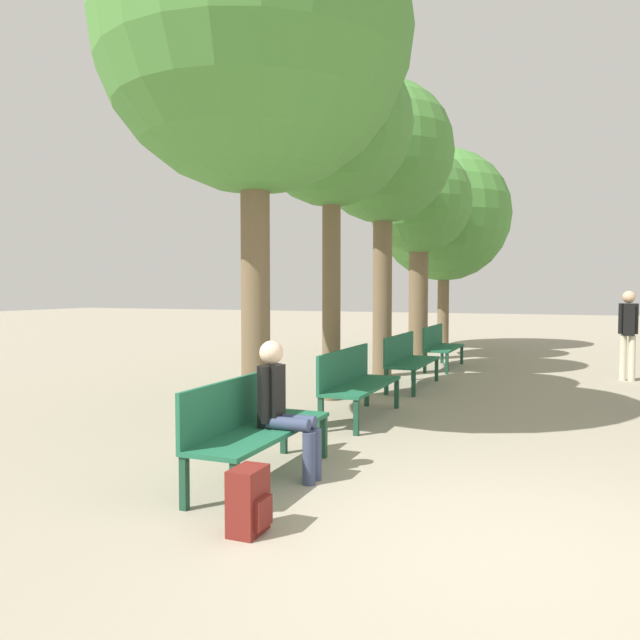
{
  "coord_description": "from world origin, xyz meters",
  "views": [
    {
      "loc": [
        0.49,
        -4.16,
        1.73
      ],
      "look_at": [
        -3.5,
        5.66,
        1.19
      ],
      "focal_mm": 35.0,
      "sensor_mm": 36.0,
      "label": 1
    }
  ],
  "objects": [
    {
      "name": "ground_plane",
      "position": [
        0.0,
        0.0,
        0.0
      ],
      "size": [
        80.0,
        80.0,
        0.0
      ],
      "primitive_type": "plane",
      "color": "gray"
    },
    {
      "name": "bench_row_0",
      "position": [
        -2.17,
        0.78,
        0.53
      ],
      "size": [
        0.54,
        1.9,
        0.92
      ],
      "color": "#1E6042",
      "rests_on": "ground_plane"
    },
    {
      "name": "bench_row_1",
      "position": [
        -2.17,
        3.62,
        0.53
      ],
      "size": [
        0.54,
        1.9,
        0.92
      ],
      "color": "#1E6042",
      "rests_on": "ground_plane"
    },
    {
      "name": "bench_row_2",
      "position": [
        -2.17,
        6.46,
        0.53
      ],
      "size": [
        0.54,
        1.9,
        0.92
      ],
      "color": "#1E6042",
      "rests_on": "ground_plane"
    },
    {
      "name": "bench_row_3",
      "position": [
        -2.17,
        9.3,
        0.53
      ],
      "size": [
        0.54,
        1.9,
        0.92
      ],
      "color": "#1E6042",
      "rests_on": "ground_plane"
    },
    {
      "name": "tree_row_0",
      "position": [
        -2.97,
        2.35,
        4.65
      ],
      "size": [
        3.67,
        3.67,
        6.51
      ],
      "color": "brown",
      "rests_on": "ground_plane"
    },
    {
      "name": "tree_row_1",
      "position": [
        -2.97,
        4.84,
        4.19
      ],
      "size": [
        2.49,
        2.49,
        5.48
      ],
      "color": "brown",
      "rests_on": "ground_plane"
    },
    {
      "name": "tree_row_2",
      "position": [
        -2.97,
        7.62,
        4.32
      ],
      "size": [
        2.74,
        2.74,
        5.75
      ],
      "color": "brown",
      "rests_on": "ground_plane"
    },
    {
      "name": "tree_row_3",
      "position": [
        -2.97,
        10.69,
        3.74
      ],
      "size": [
        2.52,
        2.52,
        5.1
      ],
      "color": "brown",
      "rests_on": "ground_plane"
    },
    {
      "name": "tree_row_4",
      "position": [
        -2.97,
        13.82,
        3.82
      ],
      "size": [
        3.77,
        3.77,
        5.72
      ],
      "color": "brown",
      "rests_on": "ground_plane"
    },
    {
      "name": "person_seated",
      "position": [
        -1.92,
        0.89,
        0.68
      ],
      "size": [
        0.57,
        0.32,
        1.26
      ],
      "color": "#384260",
      "rests_on": "ground_plane"
    },
    {
      "name": "backpack",
      "position": [
        -1.6,
        -0.35,
        0.23
      ],
      "size": [
        0.24,
        0.3,
        0.47
      ],
      "color": "maroon",
      "rests_on": "ground_plane"
    },
    {
      "name": "pedestrian_mid",
      "position": [
        1.46,
        8.77,
        0.97
      ],
      "size": [
        0.34,
        0.24,
        1.69
      ],
      "color": "beige",
      "rests_on": "ground_plane"
    }
  ]
}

